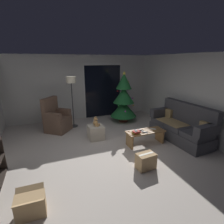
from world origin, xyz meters
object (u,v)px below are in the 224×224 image
Objects in this scene: couch at (181,127)px; cardboard_box_open_near_shelf at (31,206)px; remote_graphite at (145,132)px; cell_phone at (136,131)px; christmas_tree at (124,100)px; coffee_table at (145,135)px; book_stack at (136,132)px; floor_lamp at (71,85)px; ottoman at (96,132)px; teddy_bear_honey at (96,122)px; remote_black at (141,130)px; remote_white at (153,129)px; cardboard_box_taped_mid_floor at (146,161)px; armchair at (56,119)px.

couch reaches higher than cardboard_box_open_near_shelf.
cell_phone reaches higher than remote_graphite.
cell_phone is at bearing -105.77° from christmas_tree.
cell_phone is at bearing -170.24° from coffee_table.
floor_lamp is (-1.33, 2.19, 1.06)m from book_stack.
ottoman is at bearing 133.59° from book_stack.
christmas_tree is 1.86m from teddy_bear_honey.
cardboard_box_open_near_shelf is at bearing -153.48° from coffee_table.
floor_lamp is at bearing -89.43° from remote_black.
remote_white is (-0.90, 0.14, 0.01)m from couch.
cardboard_box_taped_mid_floor is at bearing 29.49° from remote_black.
christmas_tree is (-0.93, 2.10, 0.45)m from couch.
coffee_table is at bearing -40.46° from armchair.
book_stack is at bearing -168.05° from coffee_table.
book_stack reaches higher than cardboard_box_open_near_shelf.
remote_white is at bearing 6.47° from coffee_table.
remote_white is at bearing 171.29° from couch.
remote_white is 0.38m from remote_black.
remote_white is 2.01m from christmas_tree.
book_stack is 2.77m from armchair.
cardboard_box_taped_mid_floor is (2.29, 0.43, -0.01)m from cardboard_box_open_near_shelf.
armchair is at bearing 134.42° from teddy_bear_honey.
cell_phone is 0.33× the size of cardboard_box_open_near_shelf.
cell_phone is at bearing 178.12° from couch.
christmas_tree reaches higher than floor_lamp.
teddy_bear_honey is (-0.85, 0.90, 0.05)m from cell_phone.
cardboard_box_open_near_shelf is at bearing -169.29° from cardboard_box_taped_mid_floor.
book_stack is at bearing -56.02° from remote_graphite.
christmas_tree reaches higher than remote_graphite.
coffee_table is 0.30m from remote_white.
ottoman is at bearing -45.65° from armchair.
remote_white is 1.00× the size of remote_black.
armchair is (-3.42, 2.03, 0.00)m from couch.
remote_graphite reaches higher than cardboard_box_taped_mid_floor.
remote_graphite is 0.08× the size of christmas_tree.
christmas_tree is at bearing 47.67° from cardboard_box_open_near_shelf.
couch reaches higher than remote_white.
floor_lamp is 1.67m from teddy_bear_honey.
teddy_bear_honey is (-1.08, 0.77, 0.12)m from remote_black.
cell_phone is at bearing 74.75° from cardboard_box_taped_mid_floor.
remote_graphite is at bearing -24.81° from remote_white.
christmas_tree is 1.70× the size of armchair.
teddy_bear_honey is at bearing -71.99° from remote_black.
book_stack is at bearing 178.53° from couch.
coffee_table is 0.41m from cell_phone.
remote_black is 2.00m from christmas_tree.
couch is 4.57× the size of cardboard_box_open_near_shelf.
remote_graphite is at bearing 60.41° from cardboard_box_taped_mid_floor.
coffee_table is 2.09m from christmas_tree.
christmas_tree reaches higher than remote_white.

